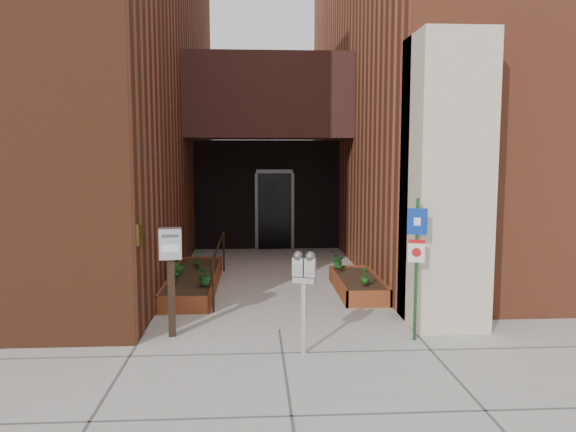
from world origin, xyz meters
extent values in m
plane|color=#9E9991|center=(0.00, 0.00, 0.00)|extent=(80.00, 80.00, 0.00)
cube|color=brown|center=(-6.00, 6.70, 5.00)|extent=(8.00, 14.60, 10.00)
cube|color=brown|center=(6.00, 7.15, 5.00)|extent=(8.00, 13.70, 10.00)
cube|color=beige|center=(2.55, 0.20, 2.20)|extent=(1.10, 1.20, 4.40)
cube|color=black|center=(0.00, 6.00, 4.00)|extent=(4.20, 2.00, 2.00)
cube|color=black|center=(0.00, 7.40, 1.50)|extent=(4.00, 0.30, 3.00)
cube|color=black|center=(0.20, 7.22, 1.05)|extent=(0.90, 0.06, 2.10)
cube|color=#B79338|center=(-1.99, -0.20, 1.50)|extent=(0.04, 0.30, 0.30)
cube|color=brown|center=(-1.55, 0.92, 0.15)|extent=(0.90, 0.04, 0.30)
cube|color=brown|center=(-1.55, 4.48, 0.15)|extent=(0.90, 0.04, 0.30)
cube|color=brown|center=(-1.98, 2.70, 0.15)|extent=(0.04, 3.60, 0.30)
cube|color=brown|center=(-1.12, 2.70, 0.15)|extent=(0.04, 3.60, 0.30)
cube|color=black|center=(-1.55, 2.70, 0.13)|extent=(0.82, 3.52, 0.26)
cube|color=brown|center=(1.60, 1.12, 0.15)|extent=(0.80, 0.04, 0.30)
cube|color=brown|center=(1.60, 3.28, 0.15)|extent=(0.80, 0.04, 0.30)
cube|color=brown|center=(1.22, 2.20, 0.15)|extent=(0.04, 2.20, 0.30)
cube|color=brown|center=(1.98, 2.20, 0.15)|extent=(0.04, 2.20, 0.30)
cube|color=black|center=(1.60, 2.20, 0.13)|extent=(0.72, 2.12, 0.26)
cylinder|color=black|center=(-1.05, 1.00, 0.45)|extent=(0.04, 0.04, 0.90)
cylinder|color=black|center=(-1.05, 4.30, 0.45)|extent=(0.04, 0.04, 0.90)
cylinder|color=black|center=(-1.05, 2.65, 0.88)|extent=(0.04, 3.30, 0.04)
cube|color=#B6B6B8|center=(0.28, -1.01, 0.48)|extent=(0.07, 0.07, 0.95)
cube|color=#B6B6B8|center=(0.28, -1.01, 0.99)|extent=(0.31, 0.19, 0.08)
cube|color=#B6B6B8|center=(0.21, -0.98, 1.16)|extent=(0.16, 0.13, 0.25)
sphere|color=#59595B|center=(0.21, -0.98, 1.30)|extent=(0.14, 0.14, 0.14)
cube|color=white|center=(0.19, -1.03, 1.18)|extent=(0.08, 0.03, 0.05)
cube|color=#B21414|center=(0.19, -1.03, 1.10)|extent=(0.08, 0.03, 0.03)
cube|color=#B6B6B8|center=(0.36, -1.03, 1.16)|extent=(0.16, 0.13, 0.25)
sphere|color=#59595B|center=(0.36, -1.03, 1.30)|extent=(0.14, 0.14, 0.14)
cube|color=white|center=(0.35, -1.08, 1.18)|extent=(0.08, 0.03, 0.05)
cube|color=#B21414|center=(0.35, -1.08, 1.10)|extent=(0.08, 0.03, 0.03)
cube|color=#163C19|center=(1.90, -0.57, 1.01)|extent=(0.06, 0.06, 2.02)
cube|color=navy|center=(1.89, -0.60, 1.70)|extent=(0.27, 0.10, 0.37)
cube|color=white|center=(1.89, -0.60, 1.70)|extent=(0.09, 0.04, 0.11)
cube|color=white|center=(1.89, -0.60, 1.29)|extent=(0.22, 0.09, 0.32)
cube|color=#B21414|center=(1.89, -0.60, 1.42)|extent=(0.22, 0.08, 0.06)
cylinder|color=#B21414|center=(1.89, -0.61, 1.27)|extent=(0.13, 0.05, 0.13)
cube|color=black|center=(-1.56, -0.19, 0.57)|extent=(0.12, 0.12, 1.15)
cube|color=silver|center=(-1.56, -0.19, 1.36)|extent=(0.34, 0.27, 0.44)
cube|color=#59595B|center=(-1.54, -0.31, 1.48)|extent=(0.23, 0.04, 0.04)
cube|color=white|center=(-1.54, -0.31, 1.31)|extent=(0.25, 0.04, 0.10)
imported|color=#1A5C1F|center=(-1.25, 1.75, 0.49)|extent=(0.48, 0.48, 0.38)
imported|color=#1E5F1B|center=(-1.83, 2.05, 0.47)|extent=(0.26, 0.26, 0.34)
imported|color=#1F5819|center=(-1.85, 2.73, 0.47)|extent=(0.27, 0.27, 0.34)
imported|color=#1A5C1A|center=(-1.56, 3.36, 0.49)|extent=(0.26, 0.26, 0.37)
imported|color=#1B5016|center=(1.62, 1.61, 0.45)|extent=(0.21, 0.21, 0.30)
imported|color=#1A5317|center=(1.35, 2.83, 0.45)|extent=(0.16, 0.16, 0.30)
imported|color=#175119|center=(1.35, 3.10, 0.46)|extent=(0.36, 0.36, 0.32)
camera|label=1|loc=(-0.36, -8.17, 2.63)|focal=35.00mm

